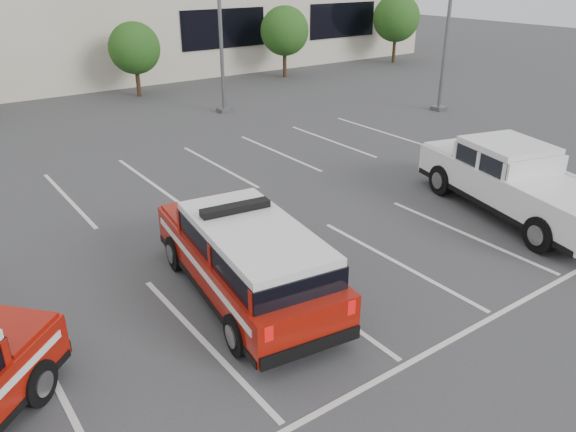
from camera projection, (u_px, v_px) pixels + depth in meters
name	position (u px, v px, depth m)	size (l,w,h in m)	color
ground	(311.00, 297.00, 12.47)	(120.00, 120.00, 0.00)	#3B3B3E
stall_markings	(213.00, 227.00, 15.79)	(23.00, 15.00, 0.01)	silver
tree_mid_right	(136.00, 50.00, 30.45)	(2.77, 2.77, 3.99)	#3F2B19
tree_right	(285.00, 33.00, 35.68)	(3.07, 3.07, 4.42)	#3F2B19
tree_far_right	(397.00, 20.00, 40.91)	(3.37, 3.37, 4.85)	#3F2B19
light_pole_mid	(219.00, 1.00, 25.90)	(0.90, 0.60, 10.24)	#59595E
light_pole_right	(451.00, 1.00, 26.27)	(0.90, 0.60, 10.24)	#59595E
fire_chief_suv	(246.00, 263.00, 12.18)	(2.85, 6.01, 2.04)	maroon
white_pickup	(515.00, 188.00, 16.35)	(3.87, 6.98, 2.03)	silver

